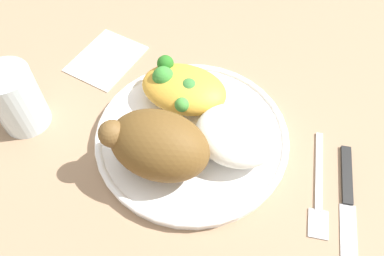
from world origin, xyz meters
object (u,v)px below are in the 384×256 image
fork (319,188)px  water_glass (16,99)px  mac_cheese_with_broccoli (182,88)px  rice_pile (236,138)px  knife (348,203)px  plate (192,136)px  roasted_chicken (157,145)px  napkin (106,58)px

fork → water_glass: bearing=4.4°
fork → water_glass: water_glass is taller
fork → water_glass: (0.38, 0.03, 0.04)m
mac_cheese_with_broccoli → fork: size_ratio=0.79×
rice_pile → mac_cheese_with_broccoli: bearing=-31.5°
water_glass → knife: bearing=-177.2°
plate → rice_pile: size_ratio=2.46×
plate → water_glass: size_ratio=2.79×
mac_cheese_with_broccoli → water_glass: bearing=26.2°
roasted_chicken → fork: (-0.19, -0.04, -0.05)m
water_glass → napkin: (-0.05, -0.14, -0.04)m
fork → knife: bearing=166.1°
mac_cheese_with_broccoli → water_glass: 0.21m
mac_cheese_with_broccoli → napkin: size_ratio=1.07×
fork → knife: (-0.03, 0.01, 0.00)m
plate → water_glass: bearing=11.3°
roasted_chicken → rice_pile: bearing=-147.9°
rice_pile → water_glass: 0.28m
water_glass → mac_cheese_with_broccoli: bearing=-153.8°
rice_pile → water_glass: (0.27, 0.04, 0.00)m
plate → mac_cheese_with_broccoli: 0.06m
rice_pile → fork: bearing=174.8°
rice_pile → roasted_chicken: bearing=32.1°
fork → napkin: (0.34, -0.11, -0.00)m
rice_pile → napkin: bearing=-23.5°
napkin → water_glass: bearing=71.7°
mac_cheese_with_broccoli → napkin: 0.15m
plate → fork: (-0.16, 0.01, -0.01)m
water_glass → rice_pile: bearing=-171.9°
knife → water_glass: bearing=2.8°
fork → knife: 0.04m
plate → water_glass: (0.22, 0.04, 0.03)m
water_glass → fork: bearing=-175.6°
fork → knife: size_ratio=0.75×
plate → rice_pile: (-0.06, 0.00, 0.03)m
mac_cheese_with_broccoli → fork: 0.21m
mac_cheese_with_broccoli → water_glass: (0.19, 0.09, 0.01)m
roasted_chicken → knife: size_ratio=0.65×
knife → napkin: 0.39m
plate → mac_cheese_with_broccoli: (0.03, -0.05, 0.03)m
mac_cheese_with_broccoli → fork: mac_cheese_with_broccoli is taller
rice_pile → fork: rice_pile is taller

